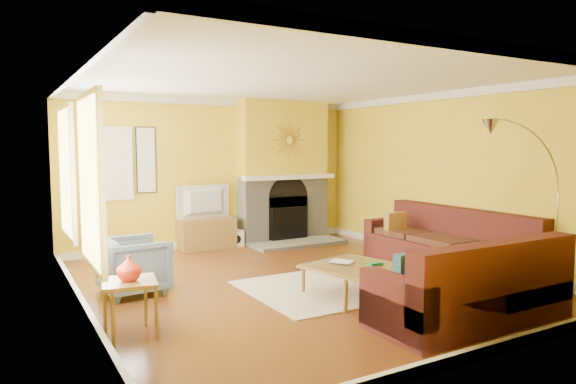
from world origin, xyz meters
TOP-DOWN VIEW (x-y plane):
  - floor at (0.00, 0.00)m, footprint 5.50×6.00m
  - ceiling at (0.00, 0.00)m, footprint 5.50×6.00m
  - wall_back at (0.00, 3.01)m, footprint 5.50×0.02m
  - wall_front at (0.00, -3.01)m, footprint 5.50×0.02m
  - wall_left at (-2.76, 0.00)m, footprint 0.02×6.00m
  - wall_right at (2.76, 0.00)m, footprint 0.02×6.00m
  - baseboard at (0.00, 0.00)m, footprint 5.50×6.00m
  - crown_molding at (0.00, 0.00)m, footprint 5.50×6.00m
  - window_left_near at (-2.72, 1.30)m, footprint 0.06×1.22m
  - window_left_far at (-2.72, -0.60)m, footprint 0.06×1.22m
  - window_back at (-1.90, 2.96)m, footprint 0.82×0.06m
  - wall_art at (-1.25, 2.97)m, footprint 0.34×0.04m
  - fireplace at (1.35, 2.80)m, footprint 1.80×0.40m
  - mantel at (1.35, 2.56)m, footprint 1.92×0.22m
  - hearth at (1.35, 2.25)m, footprint 1.80×0.70m
  - sunburst at (1.35, 2.57)m, footprint 0.70×0.04m
  - rug at (0.37, -0.46)m, footprint 2.40×1.80m
  - sectional_sofa at (1.20, -0.89)m, footprint 3.09×3.62m
  - coffee_table at (0.25, -0.92)m, footprint 1.21×1.21m
  - media_console at (-0.26, 2.76)m, footprint 1.00×0.45m
  - tv at (-0.26, 2.76)m, footprint 1.03×0.25m
  - subwoofer at (0.25, 2.72)m, footprint 0.30×0.30m
  - armchair at (-2.05, 0.55)m, footprint 0.83×0.81m
  - side_table at (-2.43, -0.91)m, footprint 0.58×0.58m
  - vase at (-2.43, -0.91)m, footprint 0.29×0.29m
  - book at (0.10, -0.82)m, footprint 0.31×0.33m
  - arc_lamp at (1.80, -2.15)m, footprint 1.35×0.36m

SIDE VIEW (x-z plane):
  - floor at x=0.00m, z-range -0.02..0.00m
  - rug at x=0.37m, z-range 0.00..0.02m
  - hearth at x=1.35m, z-range 0.00..0.06m
  - baseboard at x=0.00m, z-range 0.00..0.12m
  - subwoofer at x=0.25m, z-range 0.00..0.30m
  - coffee_table at x=0.25m, z-range 0.00..0.40m
  - media_console at x=-0.26m, z-range 0.00..0.55m
  - side_table at x=-2.43m, z-range 0.00..0.55m
  - armchair at x=-2.05m, z-range 0.00..0.71m
  - book at x=0.10m, z-range 0.40..0.42m
  - sectional_sofa at x=1.20m, z-range 0.00..0.90m
  - vase at x=-2.43m, z-range 0.55..0.80m
  - tv at x=-0.26m, z-range 0.55..1.14m
  - arc_lamp at x=1.80m, z-range 0.00..2.12m
  - mantel at x=1.35m, z-range 1.21..1.29m
  - wall_back at x=0.00m, z-range 0.00..2.70m
  - wall_front at x=0.00m, z-range 0.00..2.70m
  - wall_left at x=-2.76m, z-range 0.00..2.70m
  - wall_right at x=2.76m, z-range 0.00..2.70m
  - fireplace at x=1.35m, z-range 0.00..2.70m
  - window_left_near at x=-2.72m, z-range 0.64..2.36m
  - window_left_far at x=-2.72m, z-range 0.64..2.36m
  - window_back at x=-1.90m, z-range 0.94..2.16m
  - wall_art at x=-1.25m, z-range 1.03..2.17m
  - sunburst at x=1.35m, z-range 1.60..2.30m
  - crown_molding at x=0.00m, z-range 2.58..2.70m
  - ceiling at x=0.00m, z-range 2.70..2.72m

